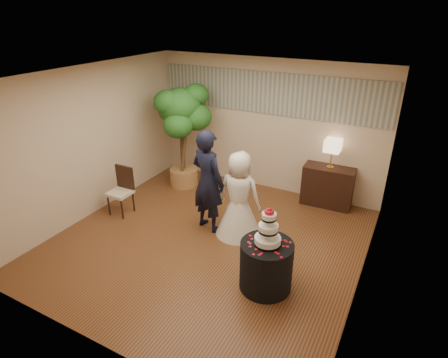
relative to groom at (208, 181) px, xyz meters
The scene contains 15 objects.
floor 1.04m from the groom, 61.25° to the right, with size 5.00×5.00×0.00m, color brown.
ceiling 1.92m from the groom, 61.25° to the right, with size 5.00×5.00×0.00m, color white.
wall_back 2.16m from the groom, 84.03° to the left, with size 5.00×0.06×2.80m, color beige.
wall_front 2.95m from the groom, 85.67° to the right, with size 5.00×0.06×2.80m, color beige.
wall_left 2.36m from the groom, behind, with size 0.06×5.00×2.80m, color beige.
wall_right 2.79m from the groom, ahead, with size 0.06×5.00×2.80m, color beige.
mural_border 2.39m from the groom, 83.97° to the left, with size 4.90×0.02×0.85m, color #96998B.
groom is the anchor object (origin of this frame).
bride 0.60m from the groom, ahead, with size 0.82×0.82×1.55m, color white.
cake_table 1.91m from the groom, 33.13° to the right, with size 0.75×0.75×0.74m, color black.
wedding_cake 1.83m from the groom, 33.13° to the right, with size 0.37×0.37×0.57m, color white, non-canonical shape.
console 2.58m from the groom, 48.31° to the left, with size 0.99×0.44×0.82m, color black.
table_lamp 2.53m from the groom, 48.31° to the left, with size 0.30×0.30×0.58m, color beige, non-canonical shape.
ficus_tree 1.92m from the groom, 137.32° to the left, with size 1.10×1.10×2.31m, color #246020, non-canonical shape.
side_chair 1.86m from the groom, 168.57° to the right, with size 0.43×0.45×0.94m, color black, non-canonical shape.
Camera 1 is at (2.80, -4.66, 3.73)m, focal length 30.00 mm.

